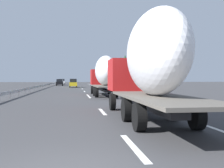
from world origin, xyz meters
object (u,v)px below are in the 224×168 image
object	(u,v)px
road_sign	(108,77)
car_yellow_coupe	(73,83)
truck_lead	(104,74)
truck_trailing	(149,63)
car_white_van	(62,82)
car_black_suv	(60,82)

from	to	relation	value
road_sign	car_yellow_coupe	bearing A→B (deg)	33.31
truck_lead	road_sign	xyz separation A→B (m)	(22.06, -3.10, -0.17)
truck_trailing	car_white_van	xyz separation A→B (m)	(86.89, 7.38, -1.70)
car_black_suv	road_sign	size ratio (longest dim) A/B	1.32
car_black_suv	road_sign	world-z (taller)	road_sign
truck_lead	car_yellow_coupe	size ratio (longest dim) A/B	2.80
car_yellow_coupe	road_sign	bearing A→B (deg)	-146.69
car_yellow_coupe	truck_trailing	bearing A→B (deg)	-176.04
truck_trailing	car_yellow_coupe	xyz separation A→B (m)	(50.68, 3.51, -1.69)
truck_lead	road_sign	bearing A→B (deg)	-8.00
car_white_van	road_sign	xyz separation A→B (m)	(-46.27, -10.48, 1.38)
car_white_van	car_black_suv	world-z (taller)	car_white_van
truck_lead	truck_trailing	size ratio (longest dim) A/B	0.98
car_white_van	road_sign	bearing A→B (deg)	-167.24
truck_trailing	truck_lead	bearing A→B (deg)	-0.00
car_white_van	road_sign	size ratio (longest dim) A/B	1.35
car_black_suv	truck_trailing	bearing A→B (deg)	-173.77
car_yellow_coupe	car_white_van	bearing A→B (deg)	6.11
truck_lead	car_white_van	size ratio (longest dim) A/B	2.72
truck_lead	truck_trailing	bearing A→B (deg)	180.00
car_white_van	car_yellow_coupe	size ratio (longest dim) A/B	1.03
car_yellow_coupe	road_sign	xyz separation A→B (m)	(-10.05, -6.61, 1.37)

